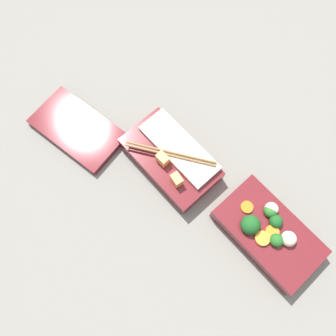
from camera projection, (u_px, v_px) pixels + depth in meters
ground_plane at (214, 197)px, 0.73m from camera, size 3.00×3.00×0.00m
bento_tray_vegetable at (268, 231)px, 0.68m from camera, size 0.22×0.12×0.07m
bento_tray_rice at (171, 158)px, 0.74m from camera, size 0.22×0.12×0.07m
bento_lid at (78, 129)px, 0.78m from camera, size 0.23×0.16×0.02m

